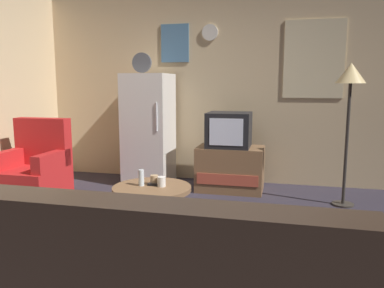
% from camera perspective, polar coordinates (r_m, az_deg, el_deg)
% --- Properties ---
extents(ground_plane, '(12.00, 12.00, 0.00)m').
position_cam_1_polar(ground_plane, '(3.33, -4.13, -15.24)').
color(ground_plane, '#2D2833').
extents(wall_with_art, '(5.20, 0.12, 2.71)m').
position_cam_1_polar(wall_with_art, '(5.42, 3.84, 8.87)').
color(wall_with_art, '#D1B284').
rests_on(wall_with_art, ground_plane).
extents(fridge, '(0.60, 0.62, 1.77)m').
position_cam_1_polar(fridge, '(5.26, -6.46, 2.21)').
color(fridge, silver).
rests_on(fridge, ground_plane).
extents(tv_stand, '(0.84, 0.53, 0.57)m').
position_cam_1_polar(tv_stand, '(4.97, 5.70, -3.67)').
color(tv_stand, brown).
rests_on(tv_stand, ground_plane).
extents(crt_tv, '(0.54, 0.51, 0.44)m').
position_cam_1_polar(crt_tv, '(4.89, 5.54, 2.13)').
color(crt_tv, black).
rests_on(crt_tv, tv_stand).
extents(standing_lamp, '(0.32, 0.32, 1.59)m').
position_cam_1_polar(standing_lamp, '(4.54, 22.51, 8.19)').
color(standing_lamp, '#332D28').
rests_on(standing_lamp, ground_plane).
extents(coffee_table, '(0.72, 0.72, 0.44)m').
position_cam_1_polar(coffee_table, '(3.59, -5.94, -9.67)').
color(coffee_table, brown).
rests_on(coffee_table, ground_plane).
extents(wine_glass, '(0.05, 0.05, 0.15)m').
position_cam_1_polar(wine_glass, '(3.55, -7.57, -5.01)').
color(wine_glass, silver).
rests_on(wine_glass, coffee_table).
extents(mug_ceramic_white, '(0.08, 0.08, 0.09)m').
position_cam_1_polar(mug_ceramic_white, '(3.51, -4.56, -5.60)').
color(mug_ceramic_white, silver).
rests_on(mug_ceramic_white, coffee_table).
extents(mug_ceramic_tan, '(0.08, 0.08, 0.09)m').
position_cam_1_polar(mug_ceramic_tan, '(3.58, -5.62, -5.35)').
color(mug_ceramic_tan, tan).
rests_on(mug_ceramic_tan, coffee_table).
extents(remote_control, '(0.15, 0.05, 0.02)m').
position_cam_1_polar(remote_control, '(3.55, -5.39, -6.03)').
color(remote_control, black).
rests_on(remote_control, coffee_table).
extents(armchair, '(0.68, 0.68, 0.96)m').
position_cam_1_polar(armchair, '(4.86, -22.43, -3.95)').
color(armchair, red).
rests_on(armchair, ground_plane).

